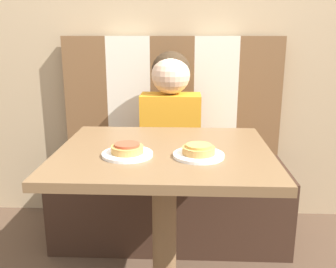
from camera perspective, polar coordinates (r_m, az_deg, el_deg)
name	(u,v)px	position (r m, az deg, el deg)	size (l,w,h in m)	color
wall_back	(173,19)	(2.43, 0.74, 17.17)	(7.00, 0.05, 2.60)	tan
booth_seat	(171,200)	(2.32, 0.39, -10.08)	(1.36, 0.56, 0.45)	#382319
booth_backrest	(172,97)	(2.38, 0.64, 5.73)	(1.36, 0.06, 0.74)	brown
dining_table	(164,177)	(1.51, -0.59, -6.64)	(0.83, 0.71, 0.77)	brown
person	(171,106)	(2.14, 0.42, 4.30)	(0.34, 0.25, 0.66)	orange
plate_left	(127,154)	(1.40, -6.20, -3.08)	(0.19, 0.19, 0.01)	white
plate_right	(199,155)	(1.39, 4.68, -3.24)	(0.19, 0.19, 0.01)	white
pizza_left	(127,149)	(1.39, -6.23, -2.21)	(0.12, 0.12, 0.04)	#C68E47
pizza_right	(199,149)	(1.38, 4.70, -2.36)	(0.12, 0.12, 0.04)	#C68E47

